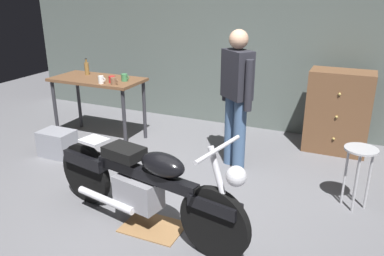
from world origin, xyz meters
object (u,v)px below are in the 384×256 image
Objects in this scene: shop_stool at (359,162)px; bottle at (87,68)px; mug_red_diner at (112,79)px; storage_bin at (57,143)px; mug_green_speckled at (125,78)px; mug_brown_stoneware at (114,81)px; mug_white_ceramic at (101,80)px; person_standing at (236,94)px; wooden_dresser at (338,112)px; motorcycle at (143,183)px.

shop_stool is 2.66× the size of bottle.
mug_red_diner is 0.66m from bottle.
mug_green_speckled is (0.60, 0.76, 0.78)m from storage_bin.
mug_red_diner is at bearing 134.41° from mug_brown_stoneware.
shop_stool is 3.84m from bottle.
mug_white_ceramic is 0.32m from mug_green_speckled.
wooden_dresser is at bearing -97.47° from person_standing.
person_standing is 1.53m from shop_stool.
bottle reaches higher than mug_brown_stoneware.
motorcycle is 2.98m from wooden_dresser.
mug_white_ceramic is at bearing 146.85° from motorcycle.
bottle is (-2.34, 0.23, 0.07)m from person_standing.
motorcycle is at bearing -48.59° from mug_brown_stoneware.
storage_bin is at bearing 164.74° from motorcycle.
motorcycle is at bearing -119.04° from wooden_dresser.
mug_white_ceramic is at bearing -34.83° from bottle.
bottle reaches higher than wooden_dresser.
storage_bin is at bearing -138.21° from mug_brown_stoneware.
shop_stool is 3.66m from storage_bin.
shop_stool is at bearing -5.43° from mug_brown_stoneware.
mug_green_speckled is at bearing 51.17° from mug_red_diner.
mug_brown_stoneware is (0.59, 0.53, 0.78)m from storage_bin.
motorcycle reaches higher than storage_bin.
storage_bin is at bearing -128.51° from mug_green_speckled.
motorcycle reaches higher than mug_red_diner.
wooden_dresser is 10.32× the size of mug_white_ceramic.
storage_bin is 1.11m from mug_brown_stoneware.
bottle reaches higher than mug_white_ceramic.
storage_bin is at bearing -176.30° from shop_stool.
person_standing is 1.54m from wooden_dresser.
mug_white_ceramic is (-3.24, 0.28, 0.45)m from shop_stool.
person_standing is 15.67× the size of mug_white_ceramic.
mug_red_diner is 0.48× the size of bottle.
storage_bin is 3.65× the size of mug_green_speckled.
shop_stool is 6.01× the size of mug_white_ceramic.
mug_green_speckled is at bearing -8.88° from bottle.
bottle reaches higher than mug_red_diner.
motorcycle is 2.15m from mug_red_diner.
bottle reaches higher than shop_stool.
mug_white_ceramic is 0.97× the size of mug_brown_stoneware.
person_standing is 6.93× the size of bottle.
motorcycle is 20.28× the size of mug_white_ceramic.
wooden_dresser reaches higher than mug_red_diner.
motorcycle is 4.91× the size of storage_bin.
motorcycle is 8.97× the size of bottle.
motorcycle is at bearing -53.05° from mug_green_speckled.
shop_stool is 1.45× the size of storage_bin.
motorcycle is 2.75m from bottle.
mug_red_diner reaches higher than shop_stool.
mug_red_diner is at bearing -128.83° from mug_green_speckled.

